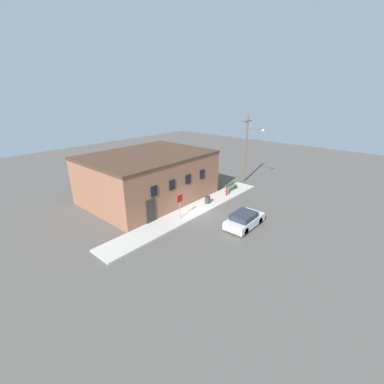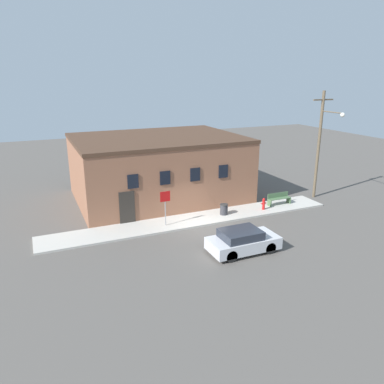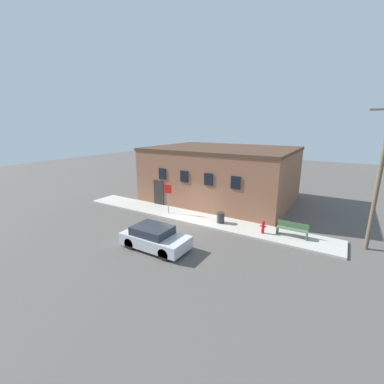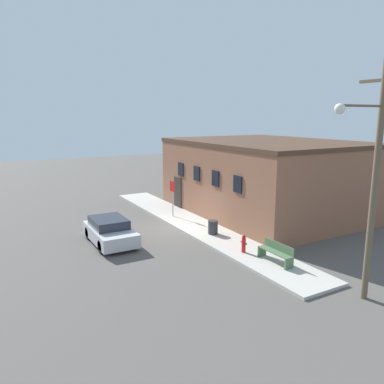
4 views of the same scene
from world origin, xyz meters
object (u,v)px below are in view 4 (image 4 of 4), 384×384
object	(u,v)px
utility_pole	(372,175)
fire_hydrant	(244,244)
parked_car	(110,231)
trash_bin	(213,227)
stop_sign	(173,192)
bench	(276,252)

from	to	relation	value
utility_pole	fire_hydrant	bearing A→B (deg)	-169.93
fire_hydrant	utility_pole	distance (m)	6.79
parked_car	trash_bin	bearing A→B (deg)	72.26
fire_hydrant	parked_car	distance (m)	6.75
fire_hydrant	trash_bin	xyz separation A→B (m)	(-3.02, 0.25, -0.05)
stop_sign	parked_car	xyz separation A→B (m)	(2.63, -4.87, -1.06)
stop_sign	bench	distance (m)	9.02
stop_sign	utility_pole	bearing A→B (deg)	4.37
bench	utility_pole	world-z (taller)	utility_pole
fire_hydrant	trash_bin	size ratio (longest dim) A/B	1.14
stop_sign	utility_pole	world-z (taller)	utility_pole
utility_pole	parked_car	distance (m)	12.31
bench	trash_bin	distance (m)	4.67
stop_sign	utility_pole	size ratio (longest dim) A/B	0.28
fire_hydrant	bench	size ratio (longest dim) A/B	0.47
stop_sign	parked_car	world-z (taller)	stop_sign
trash_bin	parked_car	bearing A→B (deg)	-107.74
trash_bin	parked_car	xyz separation A→B (m)	(-1.64, -5.13, 0.13)
bench	utility_pole	size ratio (longest dim) A/B	0.22
fire_hydrant	bench	xyz separation A→B (m)	(1.65, 0.49, 0.02)
fire_hydrant	stop_sign	world-z (taller)	stop_sign
bench	parked_car	size ratio (longest dim) A/B	0.47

